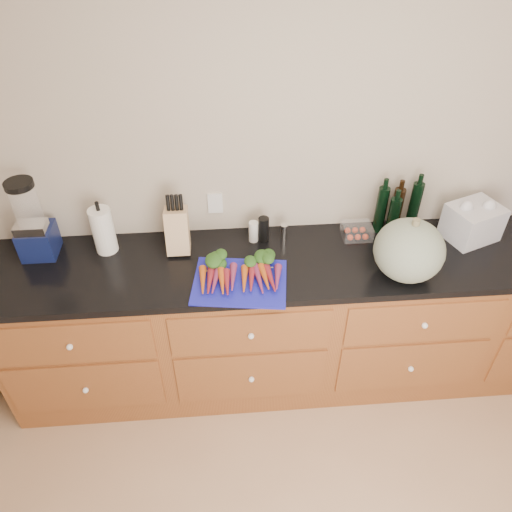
{
  "coord_description": "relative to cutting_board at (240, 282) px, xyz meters",
  "views": [
    {
      "loc": [
        -0.56,
        -0.69,
        2.65
      ],
      "look_at": [
        -0.41,
        1.2,
        1.06
      ],
      "focal_mm": 35.0,
      "sensor_mm": 36.0,
      "label": 1
    }
  ],
  "objects": [
    {
      "name": "countertop",
      "position": [
        0.49,
        0.16,
        -0.03
      ],
      "size": [
        3.64,
        0.62,
        0.04
      ],
      "primitive_type": "cube",
      "color": "black",
      "rests_on": "cabinets"
    },
    {
      "name": "cabinets",
      "position": [
        0.49,
        0.16,
        -0.5
      ],
      "size": [
        3.6,
        0.64,
        0.9
      ],
      "color": "brown",
      "rests_on": "ground"
    },
    {
      "name": "bottles",
      "position": [
        0.89,
        0.37,
        0.13
      ],
      "size": [
        0.25,
        0.13,
        0.3
      ],
      "color": "black",
      "rests_on": "countertop"
    },
    {
      "name": "paper_towel",
      "position": [
        -0.7,
        0.32,
        0.12
      ],
      "size": [
        0.12,
        0.12,
        0.26
      ],
      "primitive_type": "cylinder",
      "color": "white",
      "rests_on": "countertop"
    },
    {
      "name": "blender_appliance",
      "position": [
        -1.04,
        0.32,
        0.19
      ],
      "size": [
        0.18,
        0.18,
        0.44
      ],
      "color": "#0E1643",
      "rests_on": "countertop"
    },
    {
      "name": "grocery_bag",
      "position": [
        1.29,
        0.28,
        0.09
      ],
      "size": [
        0.33,
        0.3,
        0.2
      ],
      "primitive_type": null,
      "rotation": [
        0.0,
        0.0,
        0.36
      ],
      "color": "silver",
      "rests_on": "countertop"
    },
    {
      "name": "squash",
      "position": [
        0.84,
        0.0,
        0.15
      ],
      "size": [
        0.35,
        0.35,
        0.31
      ],
      "primitive_type": "ellipsoid",
      "color": "slate",
      "rests_on": "countertop"
    },
    {
      "name": "wall_back",
      "position": [
        0.49,
        0.48,
        0.35
      ],
      "size": [
        4.1,
        0.05,
        2.6
      ],
      "primitive_type": "cube",
      "color": "#BBAD9B",
      "rests_on": "ground"
    },
    {
      "name": "knife_block",
      "position": [
        -0.31,
        0.3,
        0.11
      ],
      "size": [
        0.12,
        0.12,
        0.24
      ],
      "primitive_type": "cube",
      "color": "tan",
      "rests_on": "countertop"
    },
    {
      "name": "canister_chrome",
      "position": [
        0.26,
        0.34,
        0.04
      ],
      "size": [
        0.04,
        0.04,
        0.1
      ],
      "primitive_type": "cylinder",
      "color": "silver",
      "rests_on": "countertop"
    },
    {
      "name": "carrots",
      "position": [
        0.0,
        0.04,
        0.03
      ],
      "size": [
        0.41,
        0.3,
        0.06
      ],
      "color": "#C35216",
      "rests_on": "cutting_board"
    },
    {
      "name": "grinder_pepper",
      "position": [
        0.15,
        0.34,
        0.07
      ],
      "size": [
        0.06,
        0.06,
        0.15
      ],
      "primitive_type": "cylinder",
      "color": "black",
      "rests_on": "countertop"
    },
    {
      "name": "tomato_box",
      "position": [
        0.67,
        0.33,
        0.03
      ],
      "size": [
        0.16,
        0.13,
        0.07
      ],
      "primitive_type": "cube",
      "color": "white",
      "rests_on": "countertop"
    },
    {
      "name": "cutting_board",
      "position": [
        0.0,
        0.0,
        0.0
      ],
      "size": [
        0.51,
        0.41,
        0.01
      ],
      "primitive_type": "cube",
      "rotation": [
        0.0,
        0.0,
        -0.14
      ],
      "color": "#181BB0",
      "rests_on": "countertop"
    },
    {
      "name": "grinder_salt",
      "position": [
        0.09,
        0.34,
        0.05
      ],
      "size": [
        0.05,
        0.05,
        0.12
      ],
      "primitive_type": "cylinder",
      "color": "silver",
      "rests_on": "countertop"
    }
  ]
}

